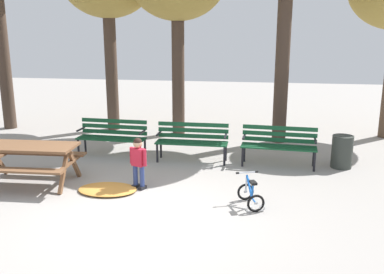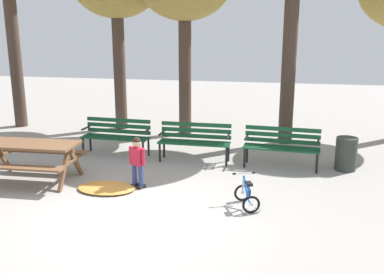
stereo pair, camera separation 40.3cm
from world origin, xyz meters
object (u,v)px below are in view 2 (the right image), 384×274
object	(u,v)px
park_bench_left	(195,139)
kids_bicycle	(247,196)
child_standing	(137,159)
park_bench_right	(282,144)
trash_bin	(346,154)
park_bench_far_left	(117,134)
picnic_table	(31,152)

from	to	relation	value
park_bench_left	kids_bicycle	size ratio (longest dim) A/B	2.54
park_bench_left	child_standing	world-z (taller)	child_standing
park_bench_right	trash_bin	xyz separation A→B (m)	(1.34, 0.07, -0.16)
child_standing	kids_bicycle	distance (m)	2.17
park_bench_far_left	kids_bicycle	distance (m)	4.11
trash_bin	park_bench_far_left	bearing A→B (deg)	179.22
park_bench_right	child_standing	distance (m)	3.19
park_bench_far_left	park_bench_right	xyz separation A→B (m)	(3.80, -0.14, 0.00)
picnic_table	child_standing	distance (m)	2.13
park_bench_left	child_standing	xyz separation A→B (m)	(-0.71, -1.89, 0.06)
park_bench_left	child_standing	size ratio (longest dim) A/B	1.64
park_bench_left	park_bench_right	bearing A→B (deg)	-1.63
park_bench_left	kids_bicycle	xyz separation A→B (m)	(1.37, -2.38, -0.31)
park_bench_far_left	kids_bicycle	world-z (taller)	park_bench_far_left
kids_bicycle	park_bench_left	bearing A→B (deg)	119.95
park_bench_right	kids_bicycle	distance (m)	2.41
picnic_table	kids_bicycle	bearing A→B (deg)	-5.80
park_bench_right	kids_bicycle	xyz separation A→B (m)	(-0.53, -2.33, -0.31)
park_bench_left	trash_bin	distance (m)	3.25
trash_bin	picnic_table	bearing A→B (deg)	-162.05
park_bench_right	trash_bin	world-z (taller)	park_bench_right
park_bench_right	child_standing	world-z (taller)	child_standing
park_bench_left	child_standing	distance (m)	2.02
child_standing	trash_bin	size ratio (longest dim) A/B	1.39
park_bench_far_left	kids_bicycle	size ratio (longest dim) A/B	2.57
picnic_table	child_standing	size ratio (longest dim) A/B	1.91
picnic_table	park_bench_far_left	world-z (taller)	park_bench_far_left
park_bench_far_left	park_bench_left	xyz separation A→B (m)	(1.90, -0.08, 0.00)
trash_bin	park_bench_right	bearing A→B (deg)	-177.04
picnic_table	park_bench_left	xyz separation A→B (m)	(2.84, 1.96, -0.08)
park_bench_right	picnic_table	bearing A→B (deg)	-158.17
park_bench_left	trash_bin	world-z (taller)	park_bench_left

